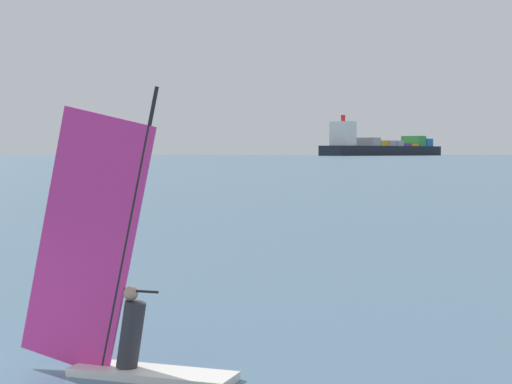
% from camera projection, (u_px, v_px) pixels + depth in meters
% --- Properties ---
extents(windsurfer, '(3.42, 1.66, 4.35)m').
position_uv_depth(windsurfer, '(117.00, 301.00, 12.69)').
color(windsurfer, white).
rests_on(windsurfer, ground_plane).
extents(cargo_ship, '(137.45, 130.86, 37.46)m').
position_uv_depth(cargo_ship, '(382.00, 147.00, 823.97)').
color(cargo_ship, black).
rests_on(cargo_ship, ground_plane).
extents(distant_headland, '(755.51, 487.18, 27.65)m').
position_uv_depth(distant_headland, '(354.00, 147.00, 1642.89)').
color(distant_headland, '#60665B').
rests_on(distant_headland, ground_plane).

